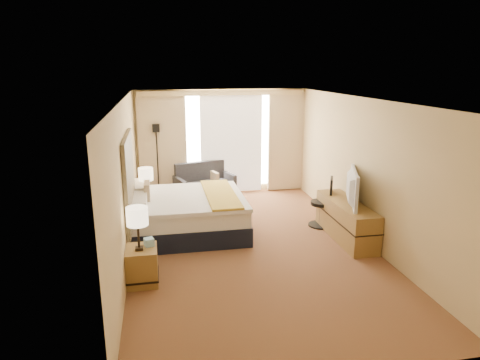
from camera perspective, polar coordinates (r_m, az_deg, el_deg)
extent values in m
cube|color=#5D1D1A|center=(7.83, 1.39, -8.67)|extent=(4.20, 7.00, 0.02)
cube|color=white|center=(7.20, 1.52, 10.68)|extent=(4.20, 7.00, 0.02)
cube|color=tan|center=(10.78, -2.54, 5.09)|extent=(4.20, 0.02, 2.60)
cube|color=tan|center=(4.24, 11.77, -10.91)|extent=(4.20, 0.02, 2.60)
cube|color=tan|center=(7.26, -14.96, -0.20)|extent=(0.02, 7.00, 2.60)
cube|color=tan|center=(8.11, 16.11, 1.26)|extent=(0.02, 7.00, 2.60)
cube|color=black|center=(7.46, -14.55, 0.06)|extent=(0.06, 1.85, 1.50)
cube|color=olive|center=(6.61, -12.91, -11.06)|extent=(0.45, 0.52, 0.55)
cube|color=olive|center=(8.93, -12.47, -4.11)|extent=(0.45, 0.52, 0.55)
cube|color=olive|center=(8.26, 13.96, -5.23)|extent=(0.50, 1.80, 0.70)
cube|color=silver|center=(10.78, -1.20, 5.21)|extent=(2.30, 0.02, 2.30)
cube|color=#CAB08E|center=(10.55, -10.28, 4.49)|extent=(1.15, 0.09, 2.50)
cube|color=#CAB08E|center=(11.02, 6.10, 5.08)|extent=(0.90, 0.09, 2.50)
cube|color=silver|center=(10.75, -1.16, 4.92)|extent=(1.55, 0.04, 2.50)
cube|color=tan|center=(10.48, -2.49, 11.53)|extent=(4.00, 0.16, 0.12)
cube|color=black|center=(8.41, -6.90, -5.77)|extent=(2.15, 1.94, 0.36)
cube|color=white|center=(8.30, -6.97, -3.61)|extent=(2.10, 1.89, 0.31)
cube|color=white|center=(8.25, -6.44, -2.40)|extent=(1.96, 1.96, 0.07)
cube|color=gold|center=(8.29, -2.64, -1.86)|extent=(0.56, 1.96, 0.04)
cube|color=white|center=(7.75, -13.37, -2.87)|extent=(0.29, 0.80, 0.18)
cube|color=white|center=(8.65, -13.15, -1.00)|extent=(0.29, 0.80, 0.18)
cube|color=#C1B79F|center=(8.18, -12.27, -1.56)|extent=(0.10, 0.43, 0.37)
cube|color=maroon|center=(10.49, -4.68, -1.82)|extent=(1.54, 1.12, 0.25)
cube|color=#2F2F34|center=(10.39, -4.60, -0.82)|extent=(1.40, 0.95, 0.16)
cube|color=#2F2F34|center=(10.63, -5.38, 1.01)|extent=(1.27, 0.52, 0.54)
cube|color=#2F2F34|center=(10.20, -8.01, -1.05)|extent=(0.32, 0.74, 0.44)
cube|color=#2F2F34|center=(10.69, -1.56, -0.16)|extent=(0.32, 0.74, 0.44)
cube|color=#C1B79F|center=(10.45, -3.38, 0.24)|extent=(0.18, 0.35, 0.32)
cube|color=black|center=(10.77, -10.70, -2.21)|extent=(0.23, 0.23, 0.03)
cylinder|color=black|center=(10.56, -10.91, 2.06)|extent=(0.03, 0.03, 1.62)
cube|color=black|center=(10.40, -11.15, 6.83)|extent=(0.17, 0.17, 0.19)
cylinder|color=black|center=(8.89, 10.65, -5.89)|extent=(0.49, 0.49, 0.03)
cylinder|color=black|center=(8.81, 10.73, -4.43)|extent=(0.06, 0.06, 0.44)
cylinder|color=black|center=(8.73, 10.80, -3.04)|extent=(0.43, 0.43, 0.07)
cube|color=black|center=(8.65, 12.05, -1.31)|extent=(0.20, 0.38, 0.49)
cube|color=black|center=(6.45, -13.29, -8.88)|extent=(0.11, 0.11, 0.04)
cylinder|color=black|center=(6.36, -13.40, -7.10)|extent=(0.03, 0.03, 0.39)
cylinder|color=#FFE8BF|center=(6.27, -13.56, -4.72)|extent=(0.31, 0.31, 0.26)
cube|color=black|center=(8.91, -12.29, -2.16)|extent=(0.10, 0.10, 0.04)
cylinder|color=black|center=(8.85, -12.36, -0.89)|extent=(0.03, 0.03, 0.37)
cylinder|color=#FFE8BF|center=(8.78, -12.46, 0.78)|extent=(0.29, 0.29, 0.25)
cube|color=#8EC0DC|center=(6.54, -12.04, -8.10)|extent=(0.16, 0.16, 0.12)
cube|color=black|center=(8.92, -12.65, -2.07)|extent=(0.21, 0.18, 0.07)
imported|color=black|center=(7.97, 14.17, -0.93)|extent=(0.53, 1.09, 0.64)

